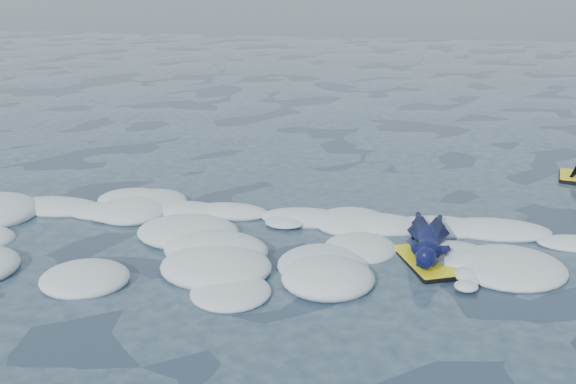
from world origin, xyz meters
name	(u,v)px	position (x,y,z in m)	size (l,w,h in m)	color
ground	(204,269)	(0.00, 0.00, 0.00)	(120.00, 120.00, 0.00)	#1B2B41
foam_band	(226,234)	(0.00, 1.03, 0.00)	(12.00, 3.10, 0.30)	silver
prone_woman_unit	(428,242)	(2.48, 0.74, 0.19)	(0.86, 1.51, 0.36)	black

